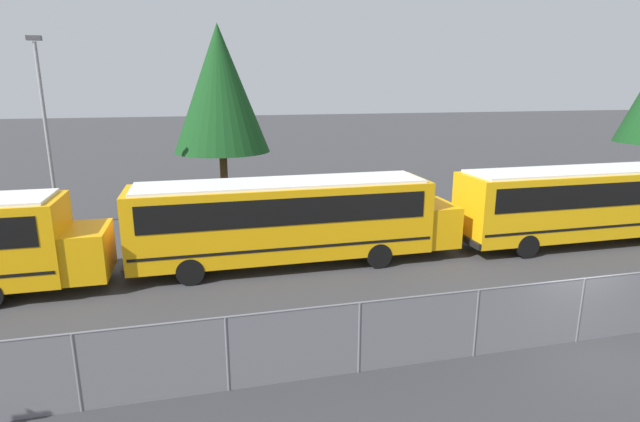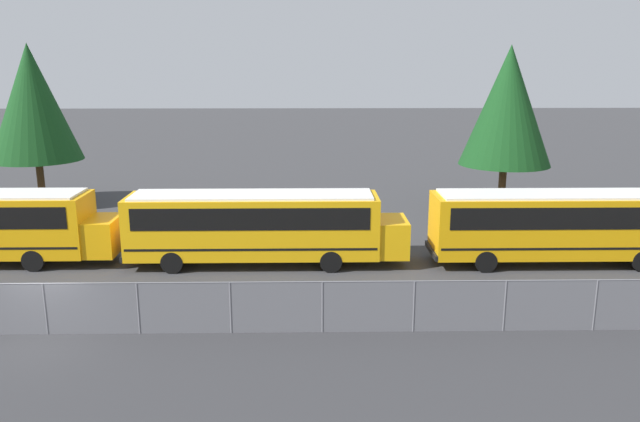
% 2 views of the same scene
% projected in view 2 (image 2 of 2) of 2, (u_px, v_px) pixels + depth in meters
% --- Properties ---
extents(ground_plane, '(200.00, 200.00, 0.00)m').
position_uv_depth(ground_plane, '(48.00, 334.00, 20.66)').
color(ground_plane, '#38383A').
extents(fence, '(115.34, 0.07, 1.80)m').
position_uv_depth(fence, '(45.00, 308.00, 20.44)').
color(fence, '#9EA0A5').
rests_on(fence, ground_plane).
extents(school_bus_4, '(12.33, 2.50, 3.22)m').
position_uv_depth(school_bus_4, '(259.00, 223.00, 27.29)').
color(school_bus_4, '#EDA80F').
rests_on(school_bus_4, ground_plane).
extents(school_bus_5, '(12.33, 2.50, 3.22)m').
position_uv_depth(school_bus_5, '(563.00, 222.00, 27.42)').
color(school_bus_5, orange).
rests_on(school_bus_5, ground_plane).
extents(tree_1, '(5.40, 5.40, 9.86)m').
position_uv_depth(tree_1, '(33.00, 103.00, 37.65)').
color(tree_1, '#51381E').
rests_on(tree_1, ground_plane).
extents(tree_2, '(5.27, 5.27, 9.72)m').
position_uv_depth(tree_2, '(508.00, 106.00, 35.83)').
color(tree_2, '#51381E').
rests_on(tree_2, ground_plane).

